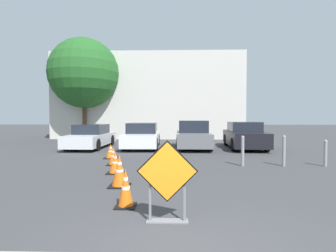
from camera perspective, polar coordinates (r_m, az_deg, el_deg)
ground_plane at (r=12.99m, az=2.73°, el=-5.67°), size 96.00×96.00×0.00m
road_closed_sign at (r=4.32m, az=-0.16°, el=-11.40°), size 1.00×0.20×1.35m
traffic_cone_nearest at (r=5.21m, az=-9.20°, el=-13.23°), size 0.39×0.39×0.74m
traffic_cone_second at (r=6.68m, az=-10.52°, el=-9.64°), size 0.51×0.51×0.78m
traffic_cone_third at (r=8.23m, az=-11.41°, el=-7.85°), size 0.49×0.49×0.67m
traffic_cone_fourth at (r=9.64m, az=-11.85°, el=-6.48°), size 0.43×0.43×0.65m
traffic_cone_fifth at (r=11.24m, az=-12.38°, el=-5.42°), size 0.53×0.53×0.60m
parked_car_nearest at (r=15.30m, az=-16.38°, el=-2.29°), size 1.85×4.43×1.31m
parked_car_second at (r=14.91m, az=-5.62°, el=-2.20°), size 1.96×4.56×1.40m
parked_car_third at (r=14.51m, az=5.46°, el=-2.09°), size 1.85×4.13×1.53m
parked_car_fourth at (r=15.10m, az=16.29°, el=-2.07°), size 2.03×4.47×1.46m
bollard_nearest at (r=9.59m, az=15.94°, el=-5.06°), size 0.12×0.12×1.07m
bollard_second at (r=10.04m, az=23.91°, el=-4.80°), size 0.12×0.12×1.08m
bollard_third at (r=10.67m, az=31.07°, el=-4.94°), size 0.12×0.12×0.93m
building_facade_backdrop at (r=22.86m, az=-3.98°, el=6.21°), size 15.28×5.00×6.86m
street_tree_behind_lot at (r=21.32m, az=-17.80°, el=10.86°), size 5.30×5.30×7.72m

